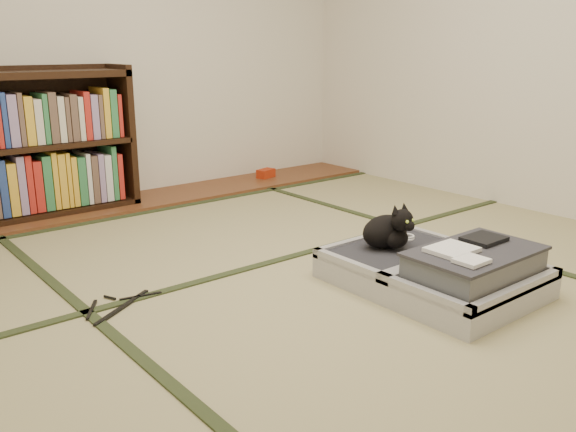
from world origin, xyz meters
TOP-DOWN VIEW (x-y plane):
  - floor at (0.00, 0.00)m, footprint 4.50×4.50m
  - wood_strip at (0.00, 2.00)m, footprint 4.00×0.50m
  - red_item at (1.17, 2.03)m, footprint 0.17×0.12m
  - tatami_borders at (0.00, 0.49)m, footprint 4.00×4.50m
  - bookcase at (-0.79, 2.07)m, footprint 1.54×0.35m
  - suitcase at (0.35, -0.37)m, footprint 0.67×0.90m
  - cat at (0.34, -0.08)m, footprint 0.30×0.30m
  - cable_coil at (0.52, -0.04)m, footprint 0.09×0.09m
  - hanger at (-0.87, 0.38)m, footprint 0.37×0.27m

SIDE VIEW (x-z plane):
  - floor at x=0.00m, z-range 0.00..0.00m
  - tatami_borders at x=0.00m, z-range 0.00..0.01m
  - hanger at x=-0.87m, z-range 0.00..0.01m
  - wood_strip at x=0.00m, z-range 0.00..0.02m
  - red_item at x=1.17m, z-range 0.02..0.09m
  - suitcase at x=0.35m, z-range -0.04..0.23m
  - cable_coil at x=0.52m, z-range 0.13..0.15m
  - cat at x=0.34m, z-range 0.10..0.34m
  - bookcase at x=-0.79m, z-range -0.04..0.94m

